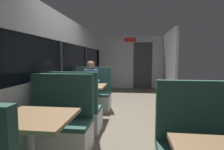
# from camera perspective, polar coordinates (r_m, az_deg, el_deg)

# --- Properties ---
(ground_plane) EXTENTS (3.30, 9.20, 0.02)m
(ground_plane) POSITION_cam_1_polar(r_m,az_deg,el_deg) (3.99, 4.24, -14.23)
(ground_plane) COLOR #665B4C
(carriage_window_panel_left) EXTENTS (0.09, 8.48, 2.30)m
(carriage_window_panel_left) POSITION_cam_1_polar(r_m,az_deg,el_deg) (4.10, -16.35, 2.07)
(carriage_window_panel_left) COLOR #B2B2B7
(carriage_window_panel_left) RESTS_ON ground_plane
(carriage_end_bulkhead) EXTENTS (2.90, 0.11, 2.30)m
(carriage_end_bulkhead) POSITION_cam_1_polar(r_m,az_deg,el_deg) (7.95, 6.24, 3.99)
(carriage_end_bulkhead) COLOR #B2B2B7
(carriage_end_bulkhead) RESTS_ON ground_plane
(carriage_aisle_panel_right) EXTENTS (0.08, 2.40, 2.30)m
(carriage_aisle_panel_right) POSITION_cam_1_polar(r_m,az_deg,el_deg) (6.88, 17.77, 3.64)
(carriage_aisle_panel_right) COLOR #B2B2B7
(carriage_aisle_panel_right) RESTS_ON ground_plane
(dining_table_near_window) EXTENTS (0.90, 0.70, 0.74)m
(dining_table_near_window) POSITION_cam_1_polar(r_m,az_deg,el_deg) (2.10, -24.99, -14.35)
(dining_table_near_window) COLOR #9E9EA3
(dining_table_near_window) RESTS_ON ground_plane
(bench_near_window_facing_entry) EXTENTS (0.95, 0.50, 1.10)m
(bench_near_window_facing_entry) POSITION_cam_1_polar(r_m,az_deg,el_deg) (2.79, -16.78, -15.94)
(bench_near_window_facing_entry) COLOR silver
(bench_near_window_facing_entry) RESTS_ON ground_plane
(dining_table_mid_window) EXTENTS (0.90, 0.70, 0.74)m
(dining_table_mid_window) POSITION_cam_1_polar(r_m,az_deg,el_deg) (3.96, -8.77, -4.71)
(dining_table_mid_window) COLOR #9E9EA3
(dining_table_mid_window) RESTS_ON ground_plane
(bench_mid_window_facing_end) EXTENTS (0.95, 0.50, 1.10)m
(bench_mid_window_facing_end) POSITION_cam_1_polar(r_m,az_deg,el_deg) (3.39, -11.99, -11.93)
(bench_mid_window_facing_end) COLOR silver
(bench_mid_window_facing_end) RESTS_ON ground_plane
(bench_mid_window_facing_entry) EXTENTS (0.95, 0.50, 1.10)m
(bench_mid_window_facing_entry) POSITION_cam_1_polar(r_m,az_deg,el_deg) (4.69, -6.37, -6.98)
(bench_mid_window_facing_entry) COLOR silver
(bench_mid_window_facing_entry) RESTS_ON ground_plane
(seated_passenger) EXTENTS (0.47, 0.55, 1.26)m
(seated_passenger) POSITION_cam_1_polar(r_m,az_deg,el_deg) (4.58, -6.60, -4.62)
(seated_passenger) COLOR #26262D
(seated_passenger) RESTS_ON ground_plane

